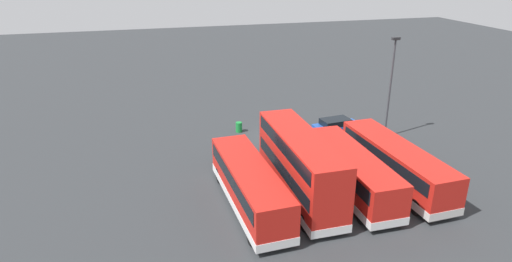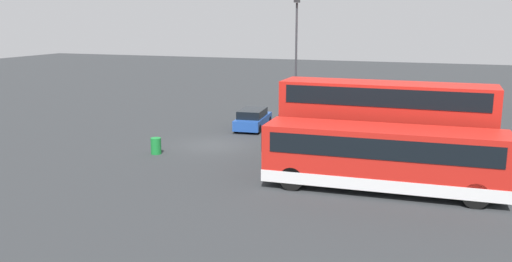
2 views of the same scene
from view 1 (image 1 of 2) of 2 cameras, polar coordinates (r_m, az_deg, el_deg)
ground_plane at (r=40.17m, az=2.79°, el=-0.79°), size 140.00×140.00×0.00m
bus_single_deck_near_end at (r=33.05m, az=17.76°, el=-3.97°), size 2.99×11.27×2.95m
bus_single_deck_second at (r=31.05m, az=12.35°, el=-5.11°), size 2.67×10.45×2.95m
bus_double_decker_third at (r=29.50m, az=5.74°, el=-4.38°), size 2.61×10.69×4.55m
bus_single_deck_fourth at (r=28.58m, az=-0.84°, el=-7.05°), size 2.99×10.81×2.95m
car_hatchback_silver at (r=41.44m, az=10.47°, el=0.63°), size 4.57×2.24×1.43m
lamp_post_tall at (r=40.24m, az=17.21°, el=6.20°), size 0.70×0.30×9.12m
waste_bin_yellow at (r=41.17m, az=-2.24°, el=0.51°), size 0.60×0.60×0.95m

